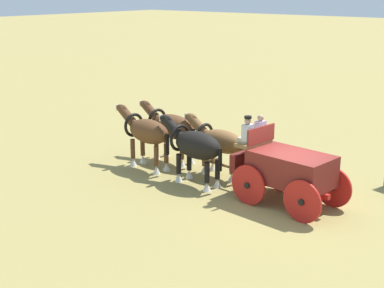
{
  "coord_description": "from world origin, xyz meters",
  "views": [
    {
      "loc": [
        -8.2,
        14.93,
        6.82
      ],
      "look_at": [
        4.36,
        -0.34,
        1.2
      ],
      "focal_mm": 52.08,
      "sensor_mm": 36.0,
      "label": 1
    }
  ],
  "objects_px": {
    "draft_horse_rear_near": "(195,146)",
    "draft_horse_lead_near": "(146,132)",
    "draft_horse_rear_off": "(219,142)",
    "draft_horse_lead_off": "(171,127)",
    "show_wagon": "(287,168)"
  },
  "relations": [
    {
      "from": "draft_horse_rear_near",
      "to": "draft_horse_lead_near",
      "type": "xyz_separation_m",
      "value": [
        2.6,
        -0.23,
        0.01
      ]
    },
    {
      "from": "draft_horse_rear_near",
      "to": "draft_horse_rear_off",
      "type": "distance_m",
      "value": 1.31
    },
    {
      "from": "draft_horse_rear_off",
      "to": "draft_horse_lead_off",
      "type": "distance_m",
      "value": 2.58
    },
    {
      "from": "show_wagon",
      "to": "draft_horse_lead_near",
      "type": "relative_size",
      "value": 1.86
    },
    {
      "from": "show_wagon",
      "to": "draft_horse_rear_off",
      "type": "relative_size",
      "value": 1.87
    },
    {
      "from": "show_wagon",
      "to": "draft_horse_lead_off",
      "type": "height_order",
      "value": "show_wagon"
    },
    {
      "from": "draft_horse_lead_off",
      "to": "draft_horse_rear_off",
      "type": "bearing_deg",
      "value": 174.94
    },
    {
      "from": "draft_horse_rear_near",
      "to": "draft_horse_rear_off",
      "type": "bearing_deg",
      "value": -94.05
    },
    {
      "from": "draft_horse_lead_near",
      "to": "draft_horse_rear_off",
      "type": "bearing_deg",
      "value": -158.35
    },
    {
      "from": "draft_horse_rear_near",
      "to": "draft_horse_rear_off",
      "type": "xyz_separation_m",
      "value": [
        -0.09,
        -1.3,
        -0.12
      ]
    },
    {
      "from": "draft_horse_rear_off",
      "to": "draft_horse_lead_off",
      "type": "xyz_separation_m",
      "value": [
        2.57,
        -0.23,
        0.11
      ]
    },
    {
      "from": "show_wagon",
      "to": "draft_horse_lead_near",
      "type": "xyz_separation_m",
      "value": [
        6.09,
        0.11,
        0.19
      ]
    },
    {
      "from": "draft_horse_lead_near",
      "to": "show_wagon",
      "type": "bearing_deg",
      "value": -178.94
    },
    {
      "from": "show_wagon",
      "to": "draft_horse_rear_near",
      "type": "xyz_separation_m",
      "value": [
        3.5,
        0.34,
        0.18
      ]
    },
    {
      "from": "draft_horse_rear_near",
      "to": "draft_horse_lead_near",
      "type": "distance_m",
      "value": 2.61
    }
  ]
}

